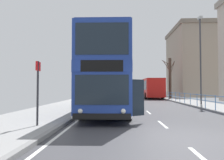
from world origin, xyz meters
name	(u,v)px	position (x,y,z in m)	size (l,w,h in m)	color
ground	(156,136)	(-0.72, 0.00, 0.04)	(15.80, 140.00, 0.20)	#404045
double_decker_bus_main	(108,76)	(-2.66, 7.25, 2.39)	(3.28, 11.34, 4.58)	navy
background_bus_far_lane	(151,88)	(2.99, 27.91, 1.65)	(2.85, 10.41, 3.00)	red
pedestrian_railing_far_kerb	(182,96)	(4.45, 15.44, 0.80)	(0.05, 33.09, 0.98)	#386BA8
bus_stop_sign_near	(38,86)	(-5.11, 1.29, 1.70)	(0.08, 0.44, 2.52)	#2D2D33
street_lamp_far_side	(200,53)	(5.56, 13.22, 4.80)	(0.28, 0.60, 8.08)	#38383D
bare_tree_far_00	(170,77)	(5.21, 24.15, 3.15)	(1.73, 2.71, 5.72)	#423328
background_building_00	(199,62)	(13.85, 36.70, 6.74)	(10.71, 13.49, 13.42)	gray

